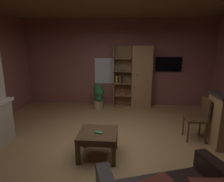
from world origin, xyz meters
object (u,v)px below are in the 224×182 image
table_book_0 (99,133)px  wall_mounted_tv (168,64)px  bookshelf_cabinet (139,77)px  dining_chair (200,116)px  coffee_table (98,137)px  potted_floor_plant (99,95)px

table_book_0 → wall_mounted_tv: size_ratio=0.16×
bookshelf_cabinet → dining_chair: bearing=-62.3°
bookshelf_cabinet → table_book_0: bookshelf_cabinet is taller
table_book_0 → dining_chair: 2.19m
table_book_0 → wall_mounted_tv: wall_mounted_tv is taller
wall_mounted_tv → coffee_table: bearing=-120.0°
table_book_0 → potted_floor_plant: 2.74m
table_book_0 → dining_chair: dining_chair is taller
dining_chair → bookshelf_cabinet: bearing=117.7°
dining_chair → wall_mounted_tv: bearing=94.6°
bookshelf_cabinet → dining_chair: size_ratio=2.16×
coffee_table → dining_chair: 2.20m
table_book_0 → potted_floor_plant: potted_floor_plant is taller
table_book_0 → potted_floor_plant: size_ratio=0.16×
bookshelf_cabinet → table_book_0: (-0.86, -3.04, -0.51)m
bookshelf_cabinet → wall_mounted_tv: bookshelf_cabinet is taller
table_book_0 → potted_floor_plant: bearing=98.8°
bookshelf_cabinet → dining_chair: bookshelf_cabinet is taller
table_book_0 → bookshelf_cabinet: bearing=74.2°
dining_chair → potted_floor_plant: 3.08m
coffee_table → dining_chair: (2.05, 0.79, 0.15)m
bookshelf_cabinet → potted_floor_plant: bookshelf_cabinet is taller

